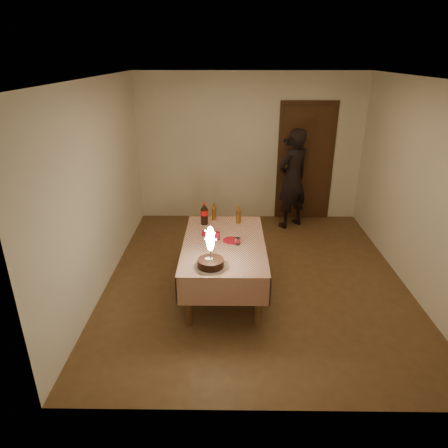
{
  "coord_description": "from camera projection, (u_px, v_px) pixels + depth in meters",
  "views": [
    {
      "loc": [
        -0.37,
        -4.8,
        2.86
      ],
      "look_at": [
        -0.43,
        -0.35,
        0.95
      ],
      "focal_mm": 32.0,
      "sensor_mm": 36.0,
      "label": 1
    }
  ],
  "objects": [
    {
      "name": "clear_cup",
      "position": [
        238.0,
        241.0,
        4.92
      ],
      "size": [
        0.07,
        0.07,
        0.09
      ],
      "primitive_type": "cylinder",
      "color": "white",
      "rests_on": "dining_table"
    },
    {
      "name": "amber_bottle_right",
      "position": [
        239.0,
        215.0,
        5.52
      ],
      "size": [
        0.06,
        0.06,
        0.26
      ],
      "color": "#603410",
      "rests_on": "dining_table"
    },
    {
      "name": "red_cup",
      "position": [
        217.0,
        236.0,
        5.05
      ],
      "size": [
        0.08,
        0.08,
        0.1
      ],
      "primitive_type": "cylinder",
      "color": "red",
      "rests_on": "dining_table"
    },
    {
      "name": "amber_bottle_left",
      "position": [
        214.0,
        212.0,
        5.62
      ],
      "size": [
        0.06,
        0.06,
        0.26
      ],
      "color": "#603410",
      "rests_on": "dining_table"
    },
    {
      "name": "dining_table",
      "position": [
        224.0,
        249.0,
        5.03
      ],
      "size": [
        1.02,
        1.72,
        0.68
      ],
      "color": "brown",
      "rests_on": "ground"
    },
    {
      "name": "red_plate",
      "position": [
        231.0,
        240.0,
        5.04
      ],
      "size": [
        0.22,
        0.22,
        0.01
      ],
      "primitive_type": "cylinder",
      "color": "#AC0C1D",
      "rests_on": "dining_table"
    },
    {
      "name": "photographer",
      "position": [
        293.0,
        179.0,
        6.85
      ],
      "size": [
        0.76,
        0.71,
        1.73
      ],
      "color": "black",
      "rests_on": "ground"
    },
    {
      "name": "ground",
      "position": [
        255.0,
        277.0,
        5.53
      ],
      "size": [
        4.0,
        4.5,
        0.01
      ],
      "primitive_type": "cube",
      "color": "brown",
      "rests_on": "ground"
    },
    {
      "name": "cola_bottle",
      "position": [
        204.0,
        214.0,
        5.47
      ],
      "size": [
        0.1,
        0.1,
        0.32
      ],
      "color": "black",
      "rests_on": "dining_table"
    },
    {
      "name": "room_shell",
      "position": [
        261.0,
        159.0,
        4.95
      ],
      "size": [
        4.04,
        4.54,
        2.62
      ],
      "color": "beige",
      "rests_on": "ground"
    },
    {
      "name": "birthday_cake",
      "position": [
        211.0,
        258.0,
        4.37
      ],
      "size": [
        0.36,
        0.36,
        0.49
      ],
      "color": "white",
      "rests_on": "dining_table"
    },
    {
      "name": "napkin_stack",
      "position": [
        208.0,
        233.0,
        5.23
      ],
      "size": [
        0.15,
        0.15,
        0.02
      ],
      "primitive_type": "cube",
      "color": "#A31226",
      "rests_on": "dining_table"
    }
  ]
}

